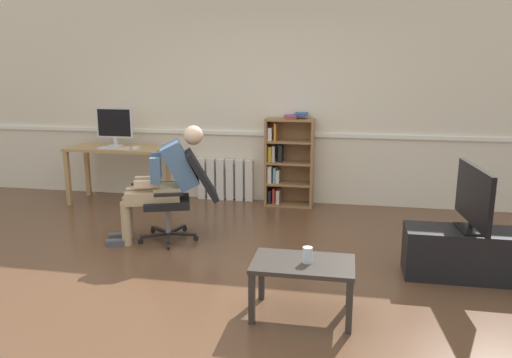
{
  "coord_description": "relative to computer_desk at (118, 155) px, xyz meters",
  "views": [
    {
      "loc": [
        1.04,
        -3.88,
        1.8
      ],
      "look_at": [
        0.15,
        0.85,
        0.7
      ],
      "focal_mm": 34.79,
      "sensor_mm": 36.0,
      "label": 1
    }
  ],
  "objects": [
    {
      "name": "computer_desk",
      "position": [
        0.0,
        0.0,
        0.0
      ],
      "size": [
        1.28,
        0.59,
        0.76
      ],
      "color": "tan",
      "rests_on": "ground_plane"
    },
    {
      "name": "back_wall",
      "position": [
        1.97,
        0.5,
        0.7
      ],
      "size": [
        12.0,
        0.13,
        2.7
      ],
      "color": "beige",
      "rests_on": "ground_plane"
    },
    {
      "name": "person_seated",
      "position": [
        1.15,
        -1.3,
        0.0
      ],
      "size": [
        1.02,
        0.62,
        1.21
      ],
      "rotation": [
        0.0,
        0.0,
        -1.23
      ],
      "color": "tan",
      "rests_on": "ground_plane"
    },
    {
      "name": "radiator",
      "position": [
        1.37,
        0.39,
        -0.36
      ],
      "size": [
        0.77,
        0.08,
        0.56
      ],
      "color": "white",
      "rests_on": "ground_plane"
    },
    {
      "name": "tv_stand",
      "position": [
        4.06,
        -1.73,
        -0.43
      ],
      "size": [
        1.07,
        0.4,
        0.43
      ],
      "color": "black",
      "rests_on": "ground_plane"
    },
    {
      "name": "office_chair",
      "position": [
        1.32,
        -1.24,
        -0.13
      ],
      "size": [
        0.87,
        0.7,
        0.95
      ],
      "rotation": [
        0.0,
        0.0,
        -1.23
      ],
      "color": "black",
      "rests_on": "ground_plane"
    },
    {
      "name": "bookshelf",
      "position": [
        2.22,
        0.29,
        -0.06
      ],
      "size": [
        0.63,
        0.29,
        1.22
      ],
      "color": "olive",
      "rests_on": "ground_plane"
    },
    {
      "name": "computer_mouse",
      "position": [
        0.32,
        -0.12,
        0.13
      ],
      "size": [
        0.06,
        0.1,
        0.03
      ],
      "primitive_type": "cube",
      "color": "white",
      "rests_on": "computer_desk"
    },
    {
      "name": "coffee_table",
      "position": [
        2.72,
        -2.67,
        -0.29
      ],
      "size": [
        0.74,
        0.46,
        0.42
      ],
      "color": "#332D28",
      "rests_on": "ground_plane"
    },
    {
      "name": "imac_monitor",
      "position": [
        -0.06,
        0.08,
        0.4
      ],
      "size": [
        0.5,
        0.14,
        0.51
      ],
      "color": "silver",
      "rests_on": "computer_desk"
    },
    {
      "name": "drinking_glass",
      "position": [
        2.75,
        -2.67,
        -0.17
      ],
      "size": [
        0.07,
        0.07,
        0.12
      ],
      "primitive_type": "cylinder",
      "color": "silver",
      "rests_on": "coffee_table"
    },
    {
      "name": "ground_plane",
      "position": [
        1.97,
        -2.15,
        -0.64
      ],
      "size": [
        18.0,
        18.0,
        0.0
      ],
      "primitive_type": "plane",
      "color": "brown"
    },
    {
      "name": "keyboard",
      "position": [
        0.04,
        -0.14,
        0.12
      ],
      "size": [
        0.44,
        0.12,
        0.02
      ],
      "primitive_type": "cube",
      "color": "silver",
      "rests_on": "computer_desk"
    },
    {
      "name": "tv_screen",
      "position": [
        4.06,
        -1.73,
        0.08
      ],
      "size": [
        0.23,
        0.83,
        0.55
      ],
      "rotation": [
        0.0,
        0.0,
        1.66
      ],
      "color": "black",
      "rests_on": "tv_stand"
    }
  ]
}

